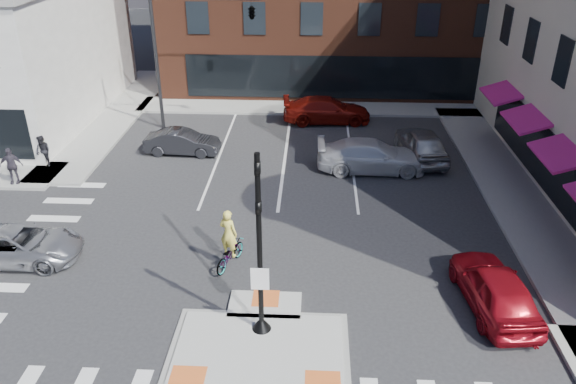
# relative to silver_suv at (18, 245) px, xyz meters

# --- Properties ---
(ground) EXTENTS (120.00, 120.00, 0.00)m
(ground) POSITION_rel_silver_suv_xyz_m (9.43, -3.93, -0.65)
(ground) COLOR #28282B
(ground) RESTS_ON ground
(refuge_island) EXTENTS (5.40, 4.65, 0.13)m
(refuge_island) POSITION_rel_silver_suv_xyz_m (9.43, -4.19, -0.60)
(refuge_island) COLOR gray
(refuge_island) RESTS_ON ground
(sidewalk_e) EXTENTS (3.00, 24.00, 0.15)m
(sidewalk_e) POSITION_rel_silver_suv_xyz_m (20.23, 6.07, -0.58)
(sidewalk_e) COLOR gray
(sidewalk_e) RESTS_ON ground
(sidewalk_n) EXTENTS (26.00, 3.00, 0.15)m
(sidewalk_n) POSITION_rel_silver_suv_xyz_m (12.43, 18.07, -0.58)
(sidewalk_n) COLOR gray
(sidewalk_n) RESTS_ON ground
(signal_pole) EXTENTS (0.60, 0.60, 5.98)m
(signal_pole) POSITION_rel_silver_suv_xyz_m (9.43, -3.53, 1.70)
(signal_pole) COLOR black
(signal_pole) RESTS_ON refuge_island
(mast_arm_signal) EXTENTS (6.10, 2.24, 8.00)m
(mast_arm_signal) POSITION_rel_silver_suv_xyz_m (5.96, 14.07, 5.55)
(mast_arm_signal) COLOR black
(mast_arm_signal) RESTS_ON ground
(silver_suv) EXTENTS (4.75, 2.26, 1.31)m
(silver_suv) POSITION_rel_silver_suv_xyz_m (0.00, 0.00, 0.00)
(silver_suv) COLOR #A5A6AC
(silver_suv) RESTS_ON ground
(red_sedan) EXTENTS (2.33, 4.71, 1.55)m
(red_sedan) POSITION_rel_silver_suv_xyz_m (16.96, -1.95, 0.12)
(red_sedan) COLOR maroon
(red_sedan) RESTS_ON ground
(white_pickup) EXTENTS (5.39, 2.23, 1.56)m
(white_pickup) POSITION_rel_silver_suv_xyz_m (13.80, 8.66, 0.12)
(white_pickup) COLOR silver
(white_pickup) RESTS_ON ground
(bg_car_dark) EXTENTS (3.99, 1.54, 1.30)m
(bg_car_dark) POSITION_rel_silver_suv_xyz_m (3.94, 10.28, -0.01)
(bg_car_dark) COLOR #242529
(bg_car_dark) RESTS_ON ground
(bg_car_silver) EXTENTS (2.49, 4.98, 1.63)m
(bg_car_silver) POSITION_rel_silver_suv_xyz_m (16.54, 10.30, 0.16)
(bg_car_silver) COLOR #A6A9AD
(bg_car_silver) RESTS_ON ground
(bg_car_red) EXTENTS (5.42, 2.52, 1.53)m
(bg_car_red) POSITION_rel_silver_suv_xyz_m (11.67, 15.54, 0.11)
(bg_car_red) COLOR maroon
(bg_car_red) RESTS_ON ground
(cyclist) EXTENTS (1.29, 1.97, 2.33)m
(cyclist) POSITION_rel_silver_suv_xyz_m (7.93, 0.01, 0.13)
(cyclist) COLOR #3F3F44
(cyclist) RESTS_ON ground
(pedestrian_a) EXTENTS (0.94, 0.83, 1.60)m
(pedestrian_a) POSITION_rel_silver_suv_xyz_m (-2.57, 8.05, 0.29)
(pedestrian_a) COLOR black
(pedestrian_a) RESTS_ON sidewalk_nw
(pedestrian_b) EXTENTS (1.11, 0.64, 1.78)m
(pedestrian_b) POSITION_rel_silver_suv_xyz_m (-3.19, 6.07, 0.38)
(pedestrian_b) COLOR #37323D
(pedestrian_b) RESTS_ON sidewalk_nw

